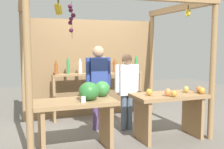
{
  "coord_description": "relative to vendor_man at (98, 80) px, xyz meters",
  "views": [
    {
      "loc": [
        -1.64,
        -4.84,
        1.64
      ],
      "look_at": [
        0.0,
        -0.22,
        1.08
      ],
      "focal_mm": 43.97,
      "sensor_mm": 36.0,
      "label": 1
    }
  ],
  "objects": [
    {
      "name": "bottle_shelf_unit",
      "position": [
        0.24,
        0.78,
        -0.13
      ],
      "size": [
        1.98,
        0.22,
        1.35
      ],
      "color": "#99754C",
      "rests_on": "ground"
    },
    {
      "name": "fruit_counter_left",
      "position": [
        -0.54,
        -0.85,
        -0.29
      ],
      "size": [
        1.29,
        0.68,
        1.06
      ],
      "color": "#99754C",
      "rests_on": "ground"
    },
    {
      "name": "vendor_woman",
      "position": [
        0.5,
        -0.19,
        -0.1
      ],
      "size": [
        0.48,
        0.2,
        1.44
      ],
      "rotation": [
        0.0,
        0.0,
        0.1
      ],
      "color": "slate",
      "rests_on": "ground"
    },
    {
      "name": "fruit_counter_right",
      "position": [
        1.0,
        -0.87,
        -0.38
      ],
      "size": [
        1.25,
        0.64,
        0.91
      ],
      "color": "#99754C",
      "rests_on": "ground"
    },
    {
      "name": "ground_plane",
      "position": [
        0.18,
        -0.04,
        -0.95
      ],
      "size": [
        12.0,
        12.0,
        0.0
      ],
      "primitive_type": "plane",
      "color": "slate",
      "rests_on": "ground"
    },
    {
      "name": "vendor_man",
      "position": [
        0.0,
        0.0,
        0.0
      ],
      "size": [
        0.48,
        0.22,
        1.59
      ],
      "rotation": [
        0.0,
        0.0,
        -0.14
      ],
      "color": "#533C6E",
      "rests_on": "ground"
    },
    {
      "name": "market_stall",
      "position": [
        0.17,
        0.46,
        0.46
      ],
      "size": [
        3.08,
        2.3,
        2.4
      ],
      "color": "#99754C",
      "rests_on": "ground"
    }
  ]
}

